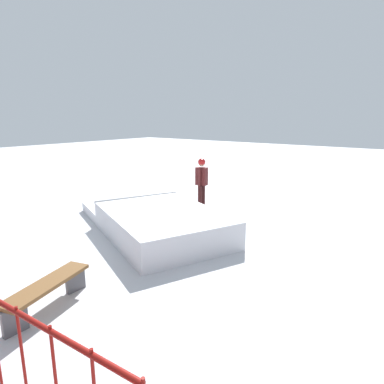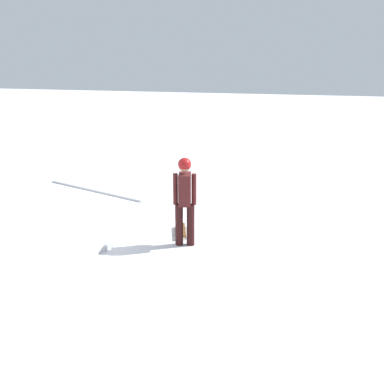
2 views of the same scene
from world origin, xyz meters
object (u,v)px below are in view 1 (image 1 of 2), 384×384
object	(u,v)px
skater	(202,180)
park_bench	(47,290)
skate_ramp	(155,221)
skateboard	(185,205)

from	to	relation	value
skater	park_bench	bearing A→B (deg)	94.68
skate_ramp	park_bench	bearing A→B (deg)	130.61
skateboard	park_bench	distance (m)	6.66
skater	skateboard	xyz separation A→B (m)	(0.55, 0.22, -0.93)
skate_ramp	skateboard	distance (m)	2.67
skater	park_bench	xyz separation A→B (m)	(-1.61, 6.52, -0.65)
skate_ramp	skater	bearing A→B (deg)	-58.82
skater	skateboard	distance (m)	1.11
skate_ramp	skater	distance (m)	2.82
skate_ramp	park_bench	distance (m)	4.00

